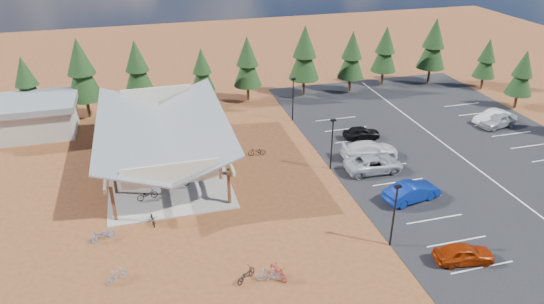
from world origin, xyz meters
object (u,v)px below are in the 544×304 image
at_px(bike_3, 134,135).
at_px(car_1, 412,192).
at_px(bike_0, 147,195).
at_px(outbuilding, 25,117).
at_px(car_9, 492,117).
at_px(trash_bin_1, 235,155).
at_px(bike_12, 246,275).
at_px(bike_6, 173,152).
at_px(bike_1, 136,165).
at_px(bike_16, 257,151).
at_px(car_2, 374,164).
at_px(bike_14, 232,148).
at_px(bike_2, 132,147).
at_px(lamp_post_1, 332,141).
at_px(bike_8, 153,219).
at_px(car_8, 498,120).
at_px(bike_pavilion, 163,129).
at_px(bike_7, 174,135).
at_px(lamp_post_0, 394,212).
at_px(lamp_post_2, 293,96).
at_px(car_4, 361,133).
at_px(car_3, 370,150).
at_px(bike_11, 278,271).
at_px(bike_4, 180,183).
at_px(bike_13, 269,275).
at_px(bike_9, 116,275).
at_px(car_0, 464,253).

distance_m(bike_3, car_1, 29.04).
bearing_deg(bike_3, bike_0, -157.48).
distance_m(outbuilding, car_9, 51.97).
xyz_separation_m(trash_bin_1, bike_12, (-2.75, -17.21, -0.00)).
height_order(bike_3, bike_6, bike_3).
distance_m(trash_bin_1, bike_1, 9.48).
xyz_separation_m(bike_16, car_2, (9.81, -6.07, 0.34)).
bearing_deg(car_9, bike_14, -100.85).
bearing_deg(bike_2, bike_6, -138.14).
height_order(lamp_post_1, bike_8, lamp_post_1).
distance_m(lamp_post_1, bike_1, 18.52).
height_order(bike_3, car_9, car_9).
distance_m(bike_2, car_8, 40.23).
bearing_deg(bike_pavilion, outbuilding, 141.84).
relative_size(outbuilding, car_9, 2.42).
distance_m(bike_6, bike_8, 11.40).
bearing_deg(bike_1, outbuilding, 48.40).
bearing_deg(bike_7, bike_1, 156.31).
distance_m(lamp_post_0, bike_1, 24.38).
xyz_separation_m(lamp_post_0, bike_1, (-17.82, 16.47, -2.33)).
relative_size(bike_pavilion, lamp_post_2, 3.77).
relative_size(bike_2, car_4, 0.41).
xyz_separation_m(lamp_post_0, trash_bin_1, (-8.34, 16.36, -2.53)).
distance_m(bike_pavilion, car_3, 20.18).
xyz_separation_m(bike_1, bike_11, (8.88, -17.67, -0.10)).
xyz_separation_m(lamp_post_0, bike_2, (-18.18, 20.77, -2.45)).
height_order(car_1, car_9, car_1).
relative_size(bike_pavilion, car_1, 3.87).
height_order(bike_2, bike_14, bike_2).
relative_size(bike_6, bike_7, 0.95).
bearing_deg(bike_6, lamp_post_2, -71.06).
relative_size(bike_4, bike_11, 0.89).
relative_size(bike_2, car_9, 0.36).
xyz_separation_m(bike_13, bike_16, (3.54, 17.83, -0.05)).
relative_size(bike_9, car_1, 0.32).
height_order(outbuilding, bike_9, outbuilding).
bearing_deg(car_4, lamp_post_2, 46.34).
relative_size(bike_9, car_2, 0.29).
bearing_deg(bike_pavilion, bike_9, -105.86).
relative_size(car_0, car_3, 0.73).
distance_m(bike_4, bike_7, 9.95).
height_order(bike_0, bike_11, bike_11).
distance_m(bike_13, car_2, 17.79).
bearing_deg(trash_bin_1, bike_2, 155.85).
distance_m(bike_4, car_9, 36.29).
distance_m(bike_pavilion, bike_0, 7.15).
height_order(bike_3, bike_14, bike_3).
bearing_deg(outbuilding, bike_1, -45.88).
xyz_separation_m(lamp_post_1, car_4, (5.64, 5.38, -2.27)).
distance_m(lamp_post_2, car_1, 19.64).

